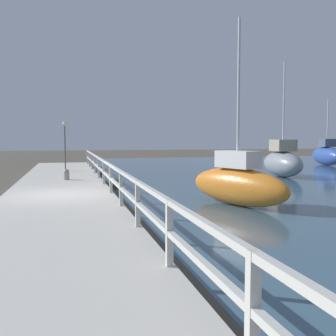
# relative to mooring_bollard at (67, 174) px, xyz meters

# --- Properties ---
(ground_plane) EXTENTS (120.00, 120.00, 0.00)m
(ground_plane) POSITION_rel_mooring_bollard_xyz_m (-0.25, -4.86, -0.57)
(ground_plane) COLOR #4C473D
(dock_walkway) EXTENTS (3.70, 36.00, 0.32)m
(dock_walkway) POSITION_rel_mooring_bollard_xyz_m (-0.25, -4.86, -0.41)
(dock_walkway) COLOR beige
(dock_walkway) RESTS_ON ground
(railing) EXTENTS (0.10, 32.50, 1.00)m
(railing) POSITION_rel_mooring_bollard_xyz_m (1.50, -4.86, 0.44)
(railing) COLOR beige
(railing) RESTS_ON dock_walkway
(boulder_far_strip) EXTENTS (0.54, 0.49, 0.41)m
(boulder_far_strip) POSITION_rel_mooring_bollard_xyz_m (2.16, 6.97, -0.36)
(boulder_far_strip) COLOR #666056
(boulder_far_strip) RESTS_ON ground
(boulder_mid_strip) EXTENTS (0.60, 0.54, 0.45)m
(boulder_mid_strip) POSITION_rel_mooring_bollard_xyz_m (2.15, -1.22, -0.34)
(boulder_mid_strip) COLOR slate
(boulder_mid_strip) RESTS_ON ground
(boulder_upstream) EXTENTS (0.38, 0.34, 0.29)m
(boulder_upstream) POSITION_rel_mooring_bollard_xyz_m (2.21, 7.58, -0.42)
(boulder_upstream) COLOR gray
(boulder_upstream) RESTS_ON ground
(boulder_near_dock) EXTENTS (0.47, 0.42, 0.35)m
(boulder_near_dock) POSITION_rel_mooring_bollard_xyz_m (2.02, 5.85, -0.39)
(boulder_near_dock) COLOR gray
(boulder_near_dock) RESTS_ON ground
(mooring_bollard) EXTENTS (0.25, 0.25, 0.50)m
(mooring_bollard) POSITION_rel_mooring_bollard_xyz_m (0.00, 0.00, 0.00)
(mooring_bollard) COLOR gray
(mooring_bollard) RESTS_ON dock_walkway
(dock_lamp) EXTENTS (0.24, 0.24, 2.85)m
(dock_lamp) POSITION_rel_mooring_bollard_xyz_m (-0.07, 4.88, 1.81)
(dock_lamp) COLOR #514C47
(dock_lamp) RESTS_ON dock_walkway
(sailboat_gray) EXTENTS (1.94, 4.08, 6.52)m
(sailboat_gray) POSITION_rel_mooring_bollard_xyz_m (12.09, 1.78, 0.30)
(sailboat_gray) COLOR gray
(sailboat_gray) RESTS_ON water_surface
(sailboat_orange) EXTENTS (2.45, 4.34, 6.08)m
(sailboat_orange) POSITION_rel_mooring_bollard_xyz_m (5.49, -6.55, 0.17)
(sailboat_orange) COLOR orange
(sailboat_orange) RESTS_ON water_surface
(sailboat_blue) EXTENTS (2.11, 4.74, 5.50)m
(sailboat_blue) POSITION_rel_mooring_bollard_xyz_m (20.85, 9.69, 0.29)
(sailboat_blue) COLOR #2D4C9E
(sailboat_blue) RESTS_ON water_surface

